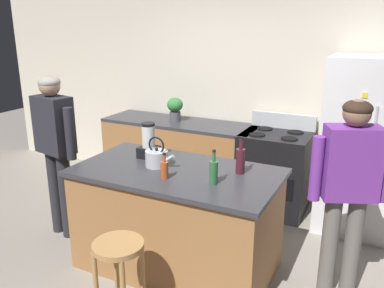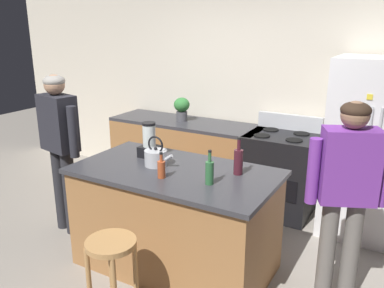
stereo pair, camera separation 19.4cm
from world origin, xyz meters
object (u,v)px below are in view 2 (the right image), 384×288
(bottle_wine, at_px, (238,161))
(tea_kettle, at_px, (156,157))
(stove_range, at_px, (279,173))
(blender_appliance, at_px, (149,142))
(person_by_island_left, at_px, (60,139))
(kitchen_island, at_px, (175,219))
(potted_plant, at_px, (182,108))
(bottle_cooking_sauce, at_px, (161,169))
(refrigerator, at_px, (375,150))
(bottle_olive_oil, at_px, (210,172))
(bar_stool, at_px, (111,260))
(person_by_sink_right, at_px, (347,186))

(bottle_wine, distance_m, tea_kettle, 0.73)
(stove_range, bearing_deg, blender_appliance, -122.46)
(person_by_island_left, xyz_separation_m, tea_kettle, (1.16, 0.02, 0.00))
(kitchen_island, height_order, potted_plant, potted_plant)
(person_by_island_left, bearing_deg, kitchen_island, 0.42)
(blender_appliance, relative_size, bottle_wine, 1.04)
(bottle_wine, relative_size, bottle_cooking_sauce, 1.46)
(blender_appliance, distance_m, bottle_cooking_sauce, 0.56)
(refrigerator, xyz_separation_m, potted_plant, (-2.29, 0.05, 0.19))
(bottle_wine, bearing_deg, bottle_cooking_sauce, -142.89)
(bottle_wine, bearing_deg, potted_plant, 134.93)
(refrigerator, distance_m, blender_appliance, 2.25)
(person_by_island_left, height_order, potted_plant, person_by_island_left)
(blender_appliance, bearing_deg, kitchen_island, -25.28)
(kitchen_island, relative_size, person_by_island_left, 1.05)
(potted_plant, relative_size, bottle_olive_oil, 1.09)
(bottle_cooking_sauce, distance_m, tea_kettle, 0.30)
(bar_stool, bearing_deg, potted_plant, 109.70)
(potted_plant, relative_size, blender_appliance, 0.91)
(kitchen_island, bearing_deg, potted_plant, 119.09)
(stove_range, bearing_deg, bottle_cooking_sauce, -104.70)
(kitchen_island, relative_size, refrigerator, 0.96)
(bottle_wine, bearing_deg, stove_range, 92.12)
(bar_stool, relative_size, blender_appliance, 2.08)
(person_by_island_left, relative_size, person_by_sink_right, 1.03)
(bar_stool, height_order, bottle_cooking_sauce, bottle_cooking_sauce)
(kitchen_island, bearing_deg, bar_stool, -90.34)
(refrigerator, xyz_separation_m, blender_appliance, (-1.81, -1.31, 0.16))
(bar_stool, distance_m, bottle_cooking_sauce, 0.80)
(potted_plant, bearing_deg, person_by_island_left, -107.66)
(stove_range, xyz_separation_m, potted_plant, (-1.32, 0.03, 0.63))
(person_by_island_left, bearing_deg, bottle_cooking_sauce, -8.27)
(bar_stool, distance_m, tea_kettle, 1.00)
(person_by_sink_right, relative_size, bottle_olive_oil, 5.86)
(stove_range, bearing_deg, kitchen_island, -106.82)
(potted_plant, xyz_separation_m, bottle_cooking_sauce, (0.87, -1.76, -0.09))
(person_by_island_left, xyz_separation_m, bottle_cooking_sauce, (1.37, -0.20, 0.00))
(person_by_sink_right, height_order, bottle_olive_oil, person_by_sink_right)
(kitchen_island, bearing_deg, bottle_olive_oil, -18.28)
(stove_range, relative_size, bottle_cooking_sauce, 5.16)
(bar_stool, xyz_separation_m, bottle_olive_oil, (0.41, 0.71, 0.51))
(person_by_island_left, relative_size, bar_stool, 2.44)
(stove_range, height_order, blender_appliance, blender_appliance)
(bottle_cooking_sauce, bearing_deg, blender_appliance, 135.32)
(refrigerator, height_order, bar_stool, refrigerator)
(stove_range, relative_size, person_by_island_left, 0.67)
(person_by_sink_right, bearing_deg, bottle_wine, -175.88)
(refrigerator, xyz_separation_m, person_by_island_left, (-2.78, -1.51, 0.09))
(kitchen_island, relative_size, potted_plant, 5.83)
(blender_appliance, height_order, tea_kettle, blender_appliance)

